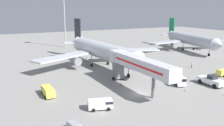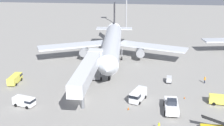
% 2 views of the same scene
% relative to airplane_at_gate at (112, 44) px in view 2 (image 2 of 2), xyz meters
% --- Properties ---
extents(ground_plane, '(300.00, 300.00, 0.00)m').
position_rel_airplane_at_gate_xyz_m(ground_plane, '(-4.10, -27.92, -5.25)').
color(ground_plane, gray).
extents(airplane_at_gate, '(44.90, 47.49, 14.58)m').
position_rel_airplane_at_gate_xyz_m(airplane_at_gate, '(0.00, 0.00, 0.00)').
color(airplane_at_gate, silver).
rests_on(airplane_at_gate, ground).
extents(jet_bridge, '(3.54, 23.99, 7.77)m').
position_rel_airplane_at_gate_xyz_m(jet_bridge, '(-2.55, -24.56, 0.72)').
color(jet_bridge, silver).
rests_on(jet_bridge, ground).
extents(pushback_tug, '(2.96, 6.93, 2.62)m').
position_rel_airplane_at_gate_xyz_m(pushback_tug, '(15.24, -30.76, -4.04)').
color(pushback_tug, white).
rests_on(pushback_tug, ground).
extents(service_van_mid_right, '(5.37, 2.78, 1.83)m').
position_rel_airplane_at_gate_xyz_m(service_van_mid_right, '(26.12, -26.45, -4.18)').
color(service_van_mid_right, '#E5DB4C').
rests_on(service_van_mid_right, ground).
extents(service_van_mid_center, '(2.11, 5.30, 1.93)m').
position_rel_airplane_at_gate_xyz_m(service_van_mid_center, '(-21.77, -19.76, -4.13)').
color(service_van_mid_center, '#E5DB4C').
rests_on(service_van_mid_center, ground).
extents(service_van_rear_left, '(4.87, 3.16, 1.93)m').
position_rel_airplane_at_gate_xyz_m(service_van_rear_left, '(-14.75, -31.69, -4.14)').
color(service_van_rear_left, white).
rests_on(service_van_rear_left, ground).
extents(service_van_outer_right, '(3.83, 5.75, 2.38)m').
position_rel_airplane_at_gate_xyz_m(service_van_outer_right, '(8.43, -26.73, -3.90)').
color(service_van_outer_right, silver).
rests_on(service_van_outer_right, ground).
extents(baggage_cart_outer_left, '(1.41, 2.42, 1.44)m').
position_rel_airplane_at_gate_xyz_m(baggage_cart_outer_left, '(15.80, -15.53, -4.45)').
color(baggage_cart_outer_left, '#38383D').
rests_on(baggage_cart_outer_left, ground).
extents(ground_crew_worker_foreground, '(0.44, 0.44, 1.72)m').
position_rel_airplane_at_gate_xyz_m(ground_crew_worker_foreground, '(12.47, -38.43, -4.34)').
color(ground_crew_worker_foreground, '#1E2333').
rests_on(ground_crew_worker_foreground, ground).
extents(ground_crew_worker_midground, '(0.43, 0.43, 1.81)m').
position_rel_airplane_at_gate_xyz_m(ground_crew_worker_midground, '(24.46, -15.18, -4.29)').
color(ground_crew_worker_midground, '#1E2333').
rests_on(ground_crew_worker_midground, ground).
extents(safety_cone_alpha, '(0.49, 0.49, 0.75)m').
position_rel_airplane_at_gate_xyz_m(safety_cone_alpha, '(-4.15, -20.54, -4.88)').
color(safety_cone_alpha, black).
rests_on(safety_cone_alpha, ground).
extents(safety_cone_bravo, '(0.31, 0.31, 0.48)m').
position_rel_airplane_at_gate_xyz_m(safety_cone_bravo, '(18.57, -24.54, -5.01)').
color(safety_cone_bravo, black).
rests_on(safety_cone_bravo, ground).
extents(safety_cone_charlie, '(0.38, 0.38, 0.59)m').
position_rel_airplane_at_gate_xyz_m(safety_cone_charlie, '(6.67, -31.07, -4.96)').
color(safety_cone_charlie, black).
rests_on(safety_cone_charlie, ground).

